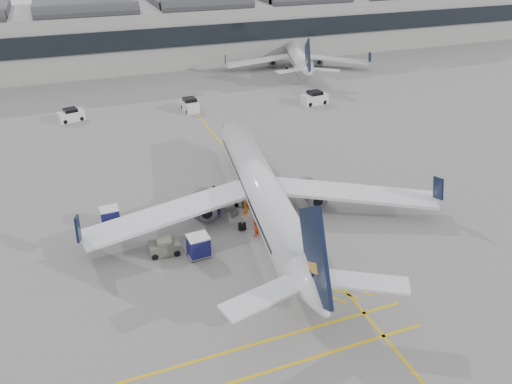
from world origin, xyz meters
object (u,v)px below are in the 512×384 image
object	(u,v)px
airliner_main	(263,192)
pushback_tug	(165,247)
ramp_agent_b	(255,228)
baggage_cart_a	(211,209)
belt_loader	(220,200)
ramp_agent_a	(246,209)

from	to	relation	value
airliner_main	pushback_tug	size ratio (longest dim) A/B	13.57
ramp_agent_b	baggage_cart_a	bearing A→B (deg)	-97.17
belt_loader	ramp_agent_a	xyz separation A→B (m)	(1.69, -3.15, 0.27)
belt_loader	ramp_agent_b	size ratio (longest dim) A/B	2.99
baggage_cart_a	belt_loader	bearing A→B (deg)	36.03
airliner_main	ramp_agent_a	distance (m)	2.59
airliner_main	pushback_tug	world-z (taller)	airliner_main
belt_loader	pushback_tug	bearing A→B (deg)	-128.76
baggage_cart_a	airliner_main	bearing A→B (deg)	-39.25
airliner_main	baggage_cart_a	xyz separation A→B (m)	(-4.59, 2.02, -2.04)
belt_loader	baggage_cart_a	size ratio (longest dim) A/B	2.77
airliner_main	ramp_agent_b	world-z (taller)	airliner_main
belt_loader	pushback_tug	distance (m)	9.46
ramp_agent_a	pushback_tug	world-z (taller)	ramp_agent_a
belt_loader	ramp_agent_b	distance (m)	6.74
ramp_agent_a	airliner_main	bearing A→B (deg)	-65.65
ramp_agent_a	ramp_agent_b	world-z (taller)	ramp_agent_a
baggage_cart_a	ramp_agent_a	distance (m)	3.43
ramp_agent_b	pushback_tug	size ratio (longest dim) A/B	0.61
ramp_agent_b	ramp_agent_a	bearing A→B (deg)	-134.33
baggage_cart_a	ramp_agent_a	size ratio (longest dim) A/B	1.06
ramp_agent_a	ramp_agent_b	size ratio (longest dim) A/B	1.02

